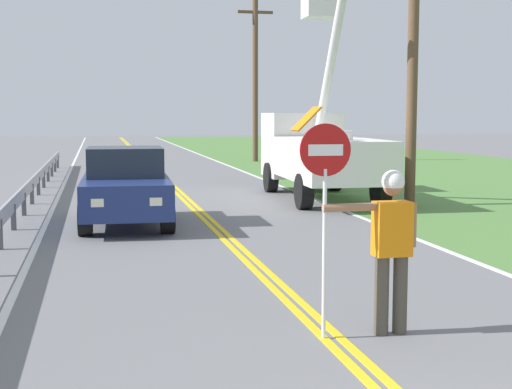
# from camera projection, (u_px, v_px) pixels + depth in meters

# --- Properties ---
(grass_verge_right) EXTENTS (16.00, 110.00, 0.01)m
(grass_verge_right) POSITION_uv_depth(u_px,v_px,m) (509.00, 184.00, 25.69)
(grass_verge_right) COLOR #517F3D
(grass_verge_right) RESTS_ON ground
(centerline_yellow_left) EXTENTS (0.11, 110.00, 0.01)m
(centerline_yellow_left) POSITION_uv_depth(u_px,v_px,m) (174.00, 191.00, 23.23)
(centerline_yellow_left) COLOR yellow
(centerline_yellow_left) RESTS_ON ground
(centerline_yellow_right) EXTENTS (0.11, 110.00, 0.01)m
(centerline_yellow_right) POSITION_uv_depth(u_px,v_px,m) (180.00, 191.00, 23.27)
(centerline_yellow_right) COLOR yellow
(centerline_yellow_right) RESTS_ON ground
(edge_line_right) EXTENTS (0.12, 110.00, 0.01)m
(edge_line_right) POSITION_uv_depth(u_px,v_px,m) (288.00, 189.00, 24.01)
(edge_line_right) COLOR silver
(edge_line_right) RESTS_ON ground
(edge_line_left) EXTENTS (0.12, 110.00, 0.01)m
(edge_line_left) POSITION_uv_depth(u_px,v_px,m) (60.00, 194.00, 22.50)
(edge_line_left) COLOR silver
(edge_line_left) RESTS_ON ground
(flagger_worker) EXTENTS (1.09, 0.25, 1.83)m
(flagger_worker) POSITION_uv_depth(u_px,v_px,m) (391.00, 241.00, 8.06)
(flagger_worker) COLOR #474238
(flagger_worker) RESTS_ON ground
(stop_sign_paddle) EXTENTS (0.56, 0.04, 2.33)m
(stop_sign_paddle) POSITION_uv_depth(u_px,v_px,m) (325.00, 182.00, 7.81)
(stop_sign_paddle) COLOR silver
(stop_sign_paddle) RESTS_ON ground
(utility_bucket_truck) EXTENTS (2.86, 6.88, 5.93)m
(utility_bucket_truck) POSITION_uv_depth(u_px,v_px,m) (318.00, 149.00, 21.36)
(utility_bucket_truck) COLOR white
(utility_bucket_truck) RESTS_ON ground
(oncoming_sedan_nearest) EXTENTS (2.01, 4.16, 1.70)m
(oncoming_sedan_nearest) POSITION_uv_depth(u_px,v_px,m) (126.00, 187.00, 16.11)
(oncoming_sedan_nearest) COLOR navy
(oncoming_sedan_nearest) RESTS_ON ground
(utility_pole_near) EXTENTS (1.80, 0.28, 8.60)m
(utility_pole_near) POSITION_uv_depth(u_px,v_px,m) (413.00, 34.00, 19.11)
(utility_pole_near) COLOR brown
(utility_pole_near) RESTS_ON ground
(utility_pole_mid) EXTENTS (1.80, 0.28, 8.13)m
(utility_pole_mid) POSITION_uv_depth(u_px,v_px,m) (255.00, 78.00, 37.43)
(utility_pole_mid) COLOR brown
(utility_pole_mid) RESTS_ON ground
(guardrail_left_shoulder) EXTENTS (0.10, 32.00, 0.71)m
(guardrail_left_shoulder) POSITION_uv_depth(u_px,v_px,m) (28.00, 189.00, 18.76)
(guardrail_left_shoulder) COLOR #9EA0A3
(guardrail_left_shoulder) RESTS_ON ground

